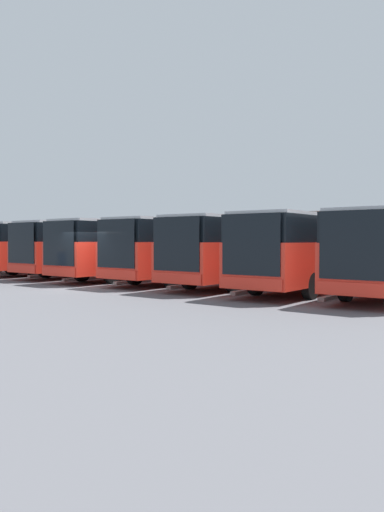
# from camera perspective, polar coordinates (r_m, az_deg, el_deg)

# --- Properties ---
(ground_plane) EXTENTS (600.00, 600.00, 0.00)m
(ground_plane) POSITION_cam_1_polar(r_m,az_deg,el_deg) (22.81, -12.13, -3.58)
(ground_plane) COLOR #5B5B60
(curb_divider_0) EXTENTS (0.31, 5.31, 0.15)m
(curb_divider_0) POSITION_cam_1_polar(r_m,az_deg,el_deg) (20.29, 17.39, -4.08)
(curb_divider_0) COLOR #9E9E99
(curb_divider_0) RESTS_ON ground_plane
(bus_1) EXTENTS (2.69, 12.27, 3.15)m
(bus_1) POSITION_cam_1_polar(r_m,az_deg,el_deg) (22.26, 14.66, 0.83)
(bus_1) COLOR red
(bus_1) RESTS_ON ground_plane
(curb_divider_1) EXTENTS (0.31, 5.31, 0.15)m
(curb_divider_1) POSITION_cam_1_polar(r_m,az_deg,el_deg) (21.50, 8.47, -3.68)
(curb_divider_1) COLOR #9E9E99
(curb_divider_1) RESTS_ON ground_plane
(bus_2) EXTENTS (2.69, 12.27, 3.15)m
(bus_2) POSITION_cam_1_polar(r_m,az_deg,el_deg) (24.05, 7.32, 0.95)
(bus_2) COLOR red
(bus_2) RESTS_ON ground_plane
(curb_divider_2) EXTENTS (0.31, 5.31, 0.15)m
(curb_divider_2) POSITION_cam_1_polar(r_m,az_deg,el_deg) (23.58, 1.44, -3.18)
(curb_divider_2) COLOR #9E9E99
(curb_divider_2) RESTS_ON ground_plane
(bus_3) EXTENTS (2.69, 12.27, 3.15)m
(bus_3) POSITION_cam_1_polar(r_m,az_deg,el_deg) (26.08, 0.92, 1.03)
(bus_3) COLOR red
(bus_3) RESTS_ON ground_plane
(curb_divider_3) EXTENTS (0.31, 5.31, 0.15)m
(curb_divider_3) POSITION_cam_1_polar(r_m,az_deg,el_deg) (25.87, -4.57, -2.74)
(curb_divider_3) COLOR #9E9E99
(curb_divider_3) RESTS_ON ground_plane
(bus_4) EXTENTS (2.69, 12.27, 3.15)m
(bus_4) POSITION_cam_1_polar(r_m,az_deg,el_deg) (28.03, -5.16, 1.08)
(bus_4) COLOR red
(bus_4) RESTS_ON ground_plane
(curb_divider_4) EXTENTS (0.31, 5.31, 0.15)m
(curb_divider_4) POSITION_cam_1_polar(r_m,az_deg,el_deg) (28.08, -10.26, -2.40)
(curb_divider_4) COLOR #9E9E99
(curb_divider_4) RESTS_ON ground_plane
(bus_5) EXTENTS (2.69, 12.27, 3.15)m
(bus_5) POSITION_cam_1_polar(r_m,az_deg,el_deg) (30.70, -9.49, 1.13)
(bus_5) COLOR red
(bus_5) RESTS_ON ground_plane
(curb_divider_5) EXTENTS (0.31, 5.31, 0.15)m
(curb_divider_5) POSITION_cam_1_polar(r_m,az_deg,el_deg) (30.91, -14.12, -2.04)
(curb_divider_5) COLOR #9E9E99
(curb_divider_5) RESTS_ON ground_plane
(bus_6) EXTENTS (2.69, 12.27, 3.15)m
(bus_6) POSITION_cam_1_polar(r_m,az_deg,el_deg) (33.38, -13.38, 1.16)
(bus_6) COLOR red
(bus_6) RESTS_ON ground_plane
(curb_divider_6) EXTENTS (0.31, 5.31, 0.15)m
(curb_divider_6) POSITION_cam_1_polar(r_m,az_deg,el_deg) (33.75, -17.59, -1.75)
(curb_divider_6) COLOR #9E9E99
(curb_divider_6) RESTS_ON ground_plane
(bus_7) EXTENTS (2.69, 12.27, 3.15)m
(bus_7) POSITION_cam_1_polar(r_m,az_deg,el_deg) (35.88, -17.39, 1.17)
(bus_7) COLOR red
(bus_7) RESTS_ON ground_plane
(station_building) EXTENTS (27.64, 13.62, 4.09)m
(station_building) POSITION_cam_1_polar(r_m,az_deg,el_deg) (40.78, 12.63, 1.71)
(station_building) COLOR #A8A399
(station_building) RESTS_ON ground_plane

